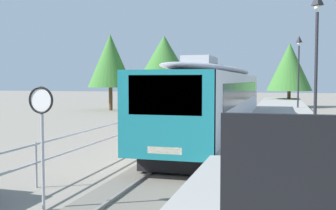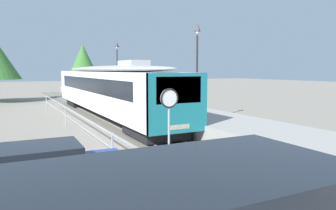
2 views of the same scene
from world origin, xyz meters
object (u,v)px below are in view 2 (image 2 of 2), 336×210
(commuter_train, at_px, (107,87))
(platform_lamp_far_end, at_px, (117,58))
(platform_lamp_mid_platform, at_px, (197,50))
(parked_hatchback_blue, at_px, (47,174))
(speed_limit_sign, at_px, (169,110))

(commuter_train, xyz_separation_m, platform_lamp_far_end, (4.40, 10.91, 2.47))
(platform_lamp_mid_platform, height_order, parked_hatchback_blue, platform_lamp_mid_platform)
(platform_lamp_mid_platform, bearing_deg, platform_lamp_far_end, 90.00)
(commuter_train, distance_m, parked_hatchback_blue, 14.75)
(platform_lamp_mid_platform, relative_size, parked_hatchback_blue, 1.33)
(speed_limit_sign, distance_m, parked_hatchback_blue, 3.90)
(commuter_train, height_order, platform_lamp_far_end, platform_lamp_far_end)
(platform_lamp_mid_platform, distance_m, speed_limit_sign, 10.92)
(platform_lamp_far_end, distance_m, parked_hatchback_blue, 26.74)
(platform_lamp_mid_platform, distance_m, platform_lamp_far_end, 15.62)
(commuter_train, height_order, platform_lamp_mid_platform, platform_lamp_mid_platform)
(platform_lamp_mid_platform, bearing_deg, speed_limit_sign, -127.12)
(speed_limit_sign, bearing_deg, parked_hatchback_blue, -174.15)
(commuter_train, relative_size, speed_limit_sign, 7.38)
(commuter_train, distance_m, speed_limit_sign, 13.34)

